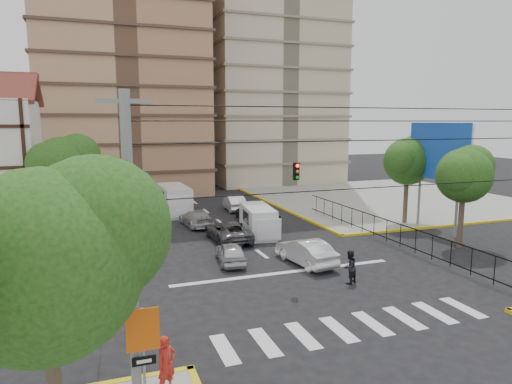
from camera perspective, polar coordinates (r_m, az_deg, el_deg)
name	(u,v)px	position (r m, az deg, el deg)	size (l,w,h in m)	color
ground	(295,279)	(24.84, 4.86, -10.83)	(160.00, 160.00, 0.00)	black
sidewalk_ne	(385,198)	(51.57, 15.86, -0.75)	(26.00, 26.00, 0.15)	gray
crosswalk_stripes	(356,326)	(19.96, 12.36, -16.07)	(12.00, 2.40, 0.01)	silver
stop_line	(286,272)	(25.87, 3.74, -9.99)	(13.00, 0.40, 0.01)	silver
tower_beige	(268,6)	(67.55, 1.52, 22.21)	(17.00, 16.00, 48.00)	#BCB08E
park_fence	(386,243)	(32.97, 15.95, -6.18)	(0.10, 22.50, 1.66)	black
billboard	(439,153)	(36.57, 21.94, 4.51)	(0.36, 6.20, 8.10)	slate
tree_sw_near	(50,255)	(11.70, -24.39, -7.19)	(5.63, 4.60, 7.57)	#473828
tree_park_a	(465,173)	(32.82, 24.67, 2.19)	(4.41, 3.60, 6.83)	#473828
tree_park_c	(408,159)	(38.69, 18.51, 3.90)	(4.65, 3.80, 7.25)	#473828
tree_tudor	(63,163)	(37.43, -22.94, 3.33)	(5.39, 4.40, 7.43)	#473828
traffic_light_nw	(129,206)	(29.56, -15.54, -1.69)	(0.28, 0.22, 4.40)	black
traffic_light_hanging	(314,174)	(21.71, 7.31, 2.30)	(18.00, 9.12, 0.92)	black
utility_pole_sw	(131,256)	(12.77, -15.32, -7.74)	(1.40, 0.28, 9.00)	slate
district_sign	(143,340)	(13.39, -13.92, -17.51)	(0.90, 0.12, 3.20)	slate
van_right_lane	(259,222)	(33.49, 0.38, -3.77)	(2.42, 4.97, 2.15)	silver
van_left_lane	(175,201)	(41.77, -10.12, -1.10)	(2.40, 5.75, 2.56)	silver
car_silver_front_left	(231,253)	(27.33, -3.18, -7.58)	(1.49, 3.71, 1.26)	silver
car_white_front_right	(306,252)	(27.23, 6.24, -7.41)	(1.59, 4.57, 1.50)	white
car_grey_mid_left	(228,231)	(32.20, -3.50, -4.92)	(2.35, 5.09, 1.41)	#4F5056
car_silver_rear_left	(196,218)	(36.96, -7.52, -3.26)	(1.85, 4.54, 1.32)	#BCBDC1
car_darkgrey_mid_right	(248,212)	(38.65, -0.97, -2.57)	(1.68, 4.17, 1.42)	#29292C
car_white_rear_right	(234,203)	(43.15, -2.74, -1.38)	(1.50, 4.31, 1.42)	white
pedestrian_sw_corner	(166,364)	(15.01, -11.14, -20.40)	(0.66, 0.43, 1.80)	red
pedestrian_crosswalk	(350,267)	(24.40, 11.61, -9.17)	(0.85, 0.67, 1.76)	black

